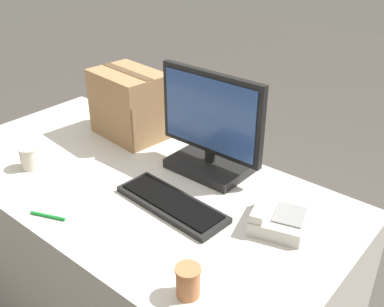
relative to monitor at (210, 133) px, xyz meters
The scene contains 9 objects.
ground_plane 0.96m from the monitor, 125.72° to the right, with size 12.00×12.00×0.00m, color #47423D.
office_desk 0.63m from the monitor, 125.72° to the right, with size 1.80×0.90×0.73m.
monitor is the anchor object (origin of this frame).
keyboard 0.35m from the monitor, 79.23° to the right, with size 0.46×0.19×0.03m.
desk_phone 0.46m from the monitor, 19.67° to the right, with size 0.23×0.25×0.08m.
paper_cup_left 0.77m from the monitor, 141.29° to the right, with size 0.09×0.09×0.10m.
paper_cup_right 0.72m from the monitor, 57.14° to the right, with size 0.08×0.08×0.10m.
cardboard_box 0.50m from the monitor, behind, with size 0.36×0.27×0.32m.
pen_marker 0.70m from the monitor, 110.47° to the right, with size 0.13×0.06×0.01m.
Camera 1 is at (1.19, -1.04, 1.70)m, focal length 42.00 mm.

